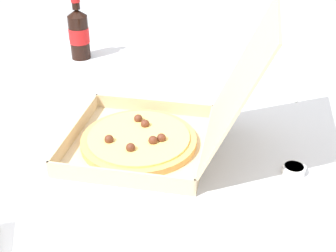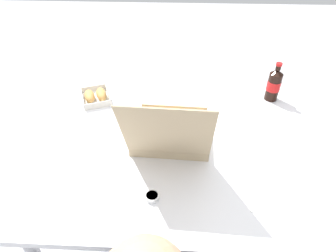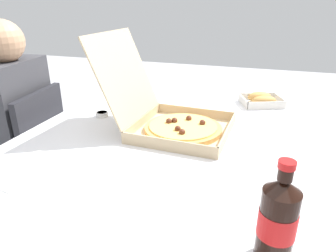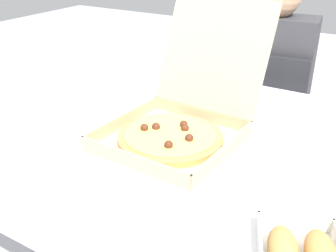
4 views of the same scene
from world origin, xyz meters
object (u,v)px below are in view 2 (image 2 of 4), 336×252
Objects in this scene: pizza_box_open at (171,131)px; cola_bottle at (274,85)px; bread_side_box at (96,96)px; paper_menu at (280,202)px; dipping_sauce_cup at (152,196)px.

cola_bottle is at bearing -145.43° from pizza_box_open.
bread_side_box is 1.11× the size of paper_menu.
dipping_sauce_cup is (0.06, 0.34, -0.04)m from pizza_box_open.
cola_bottle is 4.00× the size of dipping_sauce_cup.
cola_bottle is at bearing -176.73° from bread_side_box.
paper_menu is 3.75× the size of dipping_sauce_cup.
bread_side_box is at bearing -36.45° from pizza_box_open.
paper_menu is at bearing 79.86° from cola_bottle.
cola_bottle is (-1.00, -0.06, 0.07)m from bread_side_box.
bread_side_box reaches higher than dipping_sauce_cup.
pizza_box_open reaches higher than bread_side_box.
paper_menu is 0.49m from dipping_sauce_cup.
bread_side_box is (0.44, -0.33, -0.03)m from pizza_box_open.
bread_side_box is 1.00m from cola_bottle.
pizza_box_open is at bearing -25.14° from paper_menu.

